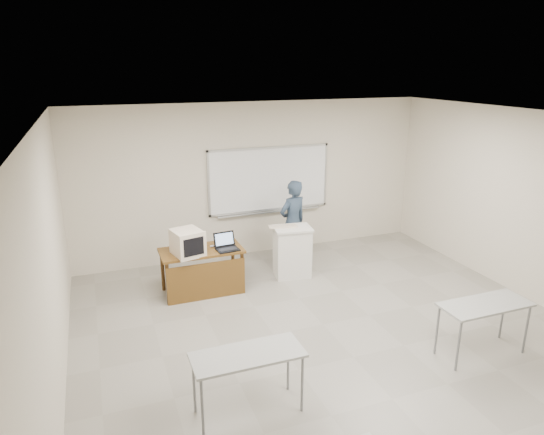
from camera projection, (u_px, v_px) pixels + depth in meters
name	position (u px, v px, depth m)	size (l,w,h in m)	color
floor	(353.00, 358.00, 6.33)	(7.00, 8.00, 0.01)	gray
whiteboard	(269.00, 180.00, 9.52)	(2.48, 0.10, 1.31)	white
student_desks	(423.00, 372.00, 4.92)	(4.40, 2.20, 0.73)	#979792
instructor_desk	(203.00, 264.00, 7.92)	(1.34, 0.67, 0.75)	brown
podium	(292.00, 252.00, 8.65)	(0.66, 0.48, 0.92)	white
crt_monitor	(187.00, 242.00, 7.69)	(0.44, 0.49, 0.42)	beige
laptop	(227.00, 246.00, 7.96)	(0.36, 0.33, 0.26)	black
mouse	(212.00, 246.00, 8.06)	(0.09, 0.06, 0.03)	#96979D
keyboard	(283.00, 226.00, 8.53)	(0.50, 0.17, 0.03)	beige
presenter	(293.00, 223.00, 9.11)	(0.59, 0.39, 1.63)	black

